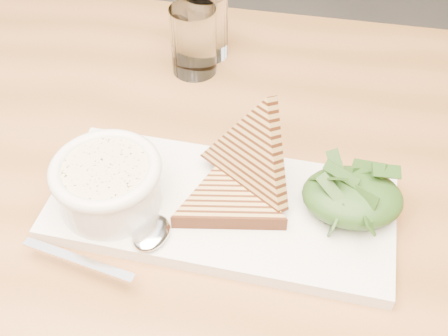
# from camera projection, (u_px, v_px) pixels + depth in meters

# --- Properties ---
(table_top) EXTENTS (1.33, 0.93, 0.04)m
(table_top) POSITION_uv_depth(u_px,v_px,m) (117.00, 199.00, 0.67)
(table_top) COLOR #986234
(table_top) RESTS_ON ground
(platter) EXTENTS (0.39, 0.20, 0.02)m
(platter) POSITION_uv_depth(u_px,v_px,m) (222.00, 207.00, 0.62)
(platter) COLOR white
(platter) RESTS_ON table_top
(soup_bowl) EXTENTS (0.11, 0.11, 0.04)m
(soup_bowl) POSITION_uv_depth(u_px,v_px,m) (109.00, 188.00, 0.60)
(soup_bowl) COLOR white
(soup_bowl) RESTS_ON platter
(soup) EXTENTS (0.09, 0.09, 0.01)m
(soup) POSITION_uv_depth(u_px,v_px,m) (105.00, 171.00, 0.58)
(soup) COLOR beige
(soup) RESTS_ON soup_bowl
(bowl_rim) EXTENTS (0.12, 0.12, 0.01)m
(bowl_rim) POSITION_uv_depth(u_px,v_px,m) (105.00, 169.00, 0.58)
(bowl_rim) COLOR white
(bowl_rim) RESTS_ON soup_bowl
(sandwich_flat) EXTENTS (0.15, 0.15, 0.02)m
(sandwich_flat) POSITION_uv_depth(u_px,v_px,m) (230.00, 199.00, 0.61)
(sandwich_flat) COLOR tan
(sandwich_flat) RESTS_ON platter
(sandwich_lean) EXTENTS (0.19, 0.18, 0.16)m
(sandwich_lean) POSITION_uv_depth(u_px,v_px,m) (252.00, 155.00, 0.60)
(sandwich_lean) COLOR tan
(sandwich_lean) RESTS_ON sandwich_flat
(salad_base) EXTENTS (0.11, 0.08, 0.04)m
(salad_base) POSITION_uv_depth(u_px,v_px,m) (352.00, 197.00, 0.59)
(salad_base) COLOR black
(salad_base) RESTS_ON platter
(arugula_pile) EXTENTS (0.11, 0.10, 0.05)m
(arugula_pile) POSITION_uv_depth(u_px,v_px,m) (353.00, 193.00, 0.59)
(arugula_pile) COLOR #336021
(arugula_pile) RESTS_ON platter
(spoon_bowl) EXTENTS (0.05, 0.06, 0.01)m
(spoon_bowl) POSITION_uv_depth(u_px,v_px,m) (151.00, 233.00, 0.58)
(spoon_bowl) COLOR silver
(spoon_bowl) RESTS_ON platter
(spoon_handle) EXTENTS (0.12, 0.04, 0.00)m
(spoon_handle) POSITION_uv_depth(u_px,v_px,m) (78.00, 260.00, 0.56)
(spoon_handle) COLOR silver
(spoon_handle) RESTS_ON platter
(glass_near) EXTENTS (0.06, 0.06, 0.10)m
(glass_near) POSITION_uv_depth(u_px,v_px,m) (194.00, 41.00, 0.78)
(glass_near) COLOR white
(glass_near) RESTS_ON table_top
(glass_far) EXTENTS (0.06, 0.06, 0.10)m
(glass_far) POSITION_uv_depth(u_px,v_px,m) (206.00, 24.00, 0.81)
(glass_far) COLOR white
(glass_far) RESTS_ON table_top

